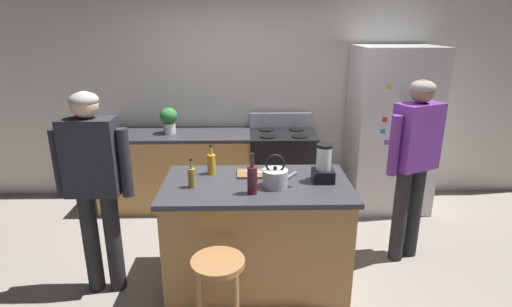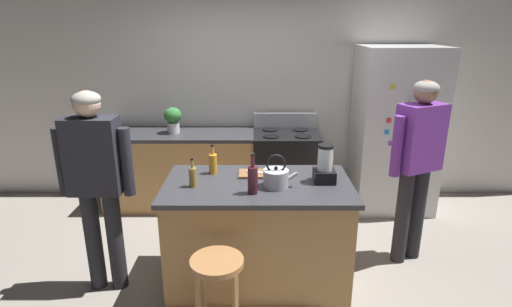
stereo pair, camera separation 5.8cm
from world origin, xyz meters
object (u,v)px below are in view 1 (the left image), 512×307
(refrigerator, at_px, (391,130))
(bar_stool, at_px, (218,278))
(potted_plant, at_px, (169,119))
(blender_appliance, at_px, (323,166))
(stove_range, at_px, (282,169))
(cutting_board, at_px, (255,174))
(chef_knife, at_px, (257,172))
(bottle_cooking_sauce, at_px, (328,160))
(kitchen_island, at_px, (257,233))
(bottle_soda, at_px, (211,163))
(bottle_wine, at_px, (252,179))
(person_by_island_left, at_px, (94,176))
(tea_kettle, at_px, (275,177))
(person_by_sink_right, at_px, (414,155))
(bottle_vinegar, at_px, (192,177))

(refrigerator, xyz_separation_m, bar_stool, (-1.87, -2.19, -0.44))
(bar_stool, height_order, potted_plant, potted_plant)
(refrigerator, relative_size, blender_appliance, 6.08)
(stove_range, distance_m, cutting_board, 1.46)
(stove_range, height_order, chef_knife, stove_range)
(bottle_cooking_sauce, bearing_deg, kitchen_island, -153.12)
(bottle_cooking_sauce, relative_size, bottle_soda, 0.84)
(cutting_board, bearing_deg, stove_range, 75.53)
(bottle_wine, height_order, chef_knife, bottle_wine)
(person_by_island_left, bearing_deg, potted_plant, 80.27)
(refrigerator, distance_m, tea_kettle, 2.15)
(stove_range, bearing_deg, bottle_cooking_sauce, -76.46)
(chef_knife, bearing_deg, bottle_soda, -169.08)
(potted_plant, bearing_deg, person_by_sink_right, -26.91)
(bar_stool, distance_m, bottle_vinegar, 0.82)
(bottle_wine, relative_size, tea_kettle, 1.15)
(bar_stool, height_order, tea_kettle, tea_kettle)
(person_by_sink_right, height_order, bottle_cooking_sauce, person_by_sink_right)
(stove_range, distance_m, person_by_sink_right, 1.68)
(person_by_island_left, xyz_separation_m, person_by_sink_right, (2.66, 0.43, 0.01))
(bottle_wine, bearing_deg, potted_plant, 118.10)
(person_by_island_left, bearing_deg, bottle_vinegar, 0.51)
(potted_plant, height_order, bottle_vinegar, potted_plant)
(stove_range, height_order, person_by_island_left, person_by_island_left)
(person_by_sink_right, bearing_deg, refrigerator, 80.53)
(person_by_sink_right, xyz_separation_m, cutting_board, (-1.41, -0.17, -0.10))
(bottle_cooking_sauce, xyz_separation_m, tea_kettle, (-0.49, -0.40, 0.00))
(kitchen_island, height_order, person_by_island_left, person_by_island_left)
(bottle_vinegar, bearing_deg, bar_stool, -69.22)
(potted_plant, relative_size, tea_kettle, 1.09)
(kitchen_island, relative_size, bottle_wine, 4.78)
(potted_plant, bearing_deg, blender_appliance, -45.25)
(refrigerator, bearing_deg, tea_kettle, -132.55)
(stove_range, bearing_deg, bar_stool, -105.41)
(bottle_cooking_sauce, height_order, cutting_board, bottle_cooking_sauce)
(bottle_soda, distance_m, cutting_board, 0.38)
(potted_plant, height_order, cutting_board, potted_plant)
(person_by_island_left, height_order, cutting_board, person_by_island_left)
(person_by_island_left, distance_m, bottle_vinegar, 0.75)
(stove_range, distance_m, blender_appliance, 1.62)
(person_by_sink_right, height_order, bottle_soda, person_by_sink_right)
(blender_appliance, bearing_deg, cutting_board, 164.33)
(kitchen_island, bearing_deg, bottle_vinegar, -171.24)
(bar_stool, xyz_separation_m, chef_knife, (0.28, 0.87, 0.43))
(bottle_vinegar, bearing_deg, kitchen_island, 8.76)
(chef_knife, bearing_deg, blender_appliance, 0.13)
(potted_plant, distance_m, bottle_vinegar, 1.70)
(bar_stool, bearing_deg, cutting_board, 73.14)
(potted_plant, bearing_deg, bottle_vinegar, -73.91)
(stove_range, relative_size, bottle_cooking_sauce, 5.04)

